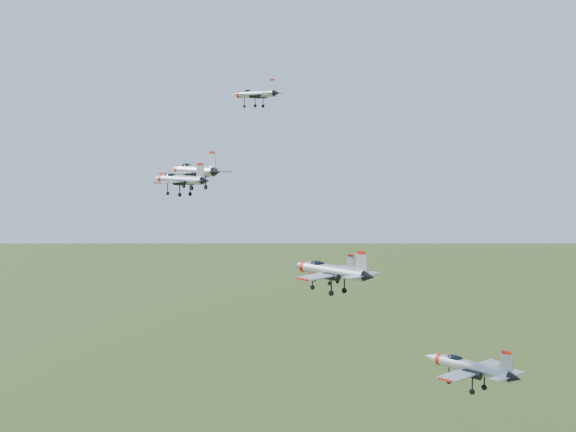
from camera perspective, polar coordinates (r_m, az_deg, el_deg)
The scene contains 6 objects.
jet_lead at distance 139.04m, azimuth -2.39°, elevation 8.67°, with size 11.14×9.16×2.99m.
jet_left_high at distance 121.01m, azimuth -6.71°, elevation 3.26°, with size 13.65×11.50×3.67m.
jet_right_high at distance 109.29m, azimuth -7.73°, elevation 2.60°, with size 10.78×8.86×2.89m.
jet_left_low at distance 118.71m, azimuth 2.84°, elevation -3.70°, with size 11.13×9.13×2.99m.
jet_right_low at distance 96.22m, azimuth 3.01°, elevation -3.87°, with size 13.24×10.98×3.54m.
jet_trail at distance 101.47m, azimuth 12.78°, elevation -10.39°, with size 13.92×11.63×3.72m.
Camera 1 is at (76.10, -88.08, 134.67)m, focal length 50.00 mm.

